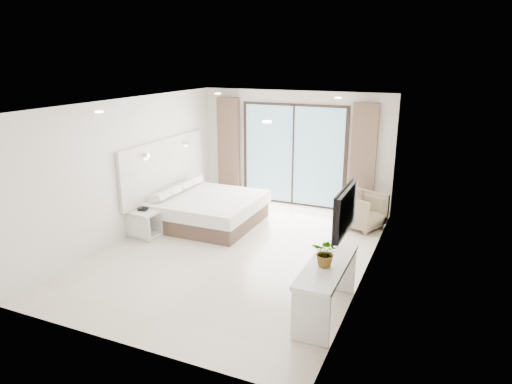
# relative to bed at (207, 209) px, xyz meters

# --- Properties ---
(ground) EXTENTS (6.20, 6.20, 0.00)m
(ground) POSITION_rel_bed_xyz_m (1.25, -1.08, -0.31)
(ground) COLOR beige
(ground) RESTS_ON ground
(room_shell) EXTENTS (4.62, 6.22, 2.72)m
(room_shell) POSITION_rel_bed_xyz_m (1.05, -0.24, 1.27)
(room_shell) COLOR silver
(room_shell) RESTS_ON ground
(bed) EXTENTS (2.12, 2.01, 0.73)m
(bed) POSITION_rel_bed_xyz_m (0.00, 0.00, 0.00)
(bed) COLOR brown
(bed) RESTS_ON ground
(nightstand) EXTENTS (0.63, 0.54, 0.53)m
(nightstand) POSITION_rel_bed_xyz_m (-0.77, -1.15, -0.04)
(nightstand) COLOR silver
(nightstand) RESTS_ON ground
(phone) EXTENTS (0.20, 0.18, 0.06)m
(phone) POSITION_rel_bed_xyz_m (-0.79, -1.13, 0.25)
(phone) COLOR black
(phone) RESTS_ON nightstand
(console_desk) EXTENTS (0.51, 1.63, 0.77)m
(console_desk) POSITION_rel_bed_xyz_m (3.29, -2.51, 0.25)
(console_desk) COLOR silver
(console_desk) RESTS_ON ground
(plant) EXTENTS (0.38, 0.41, 0.31)m
(plant) POSITION_rel_bed_xyz_m (3.29, -2.59, 0.61)
(plant) COLOR #33662D
(plant) RESTS_ON console_desk
(armchair) EXTENTS (0.98, 1.01, 0.81)m
(armchair) POSITION_rel_bed_xyz_m (3.10, 1.06, 0.10)
(armchair) COLOR #958661
(armchair) RESTS_ON ground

